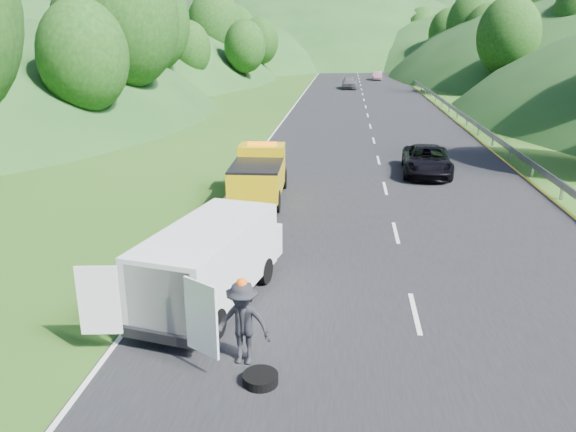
# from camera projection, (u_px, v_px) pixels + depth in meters

# --- Properties ---
(ground) EXTENTS (320.00, 320.00, 0.00)m
(ground) POSITION_uv_depth(u_px,v_px,m) (302.00, 276.00, 16.23)
(ground) COLOR #38661E
(ground) RESTS_ON ground
(road_surface) EXTENTS (14.00, 200.00, 0.02)m
(road_surface) POSITION_uv_depth(u_px,v_px,m) (366.00, 107.00, 53.78)
(road_surface) COLOR black
(road_surface) RESTS_ON ground
(guardrail) EXTENTS (0.06, 140.00, 1.52)m
(guardrail) POSITION_uv_depth(u_px,v_px,m) (426.00, 94.00, 64.91)
(guardrail) COLOR gray
(guardrail) RESTS_ON ground
(tree_line_left) EXTENTS (14.00, 140.00, 14.00)m
(tree_line_left) POSITION_uv_depth(u_px,v_px,m) (195.00, 86.00, 74.83)
(tree_line_left) COLOR #2D5C1B
(tree_line_left) RESTS_ON ground
(tree_line_right) EXTENTS (14.00, 140.00, 14.00)m
(tree_line_right) POSITION_uv_depth(u_px,v_px,m) (521.00, 89.00, 70.77)
(tree_line_right) COLOR #2D5C1B
(tree_line_right) RESTS_ON ground
(hills_backdrop) EXTENTS (201.00, 288.60, 44.00)m
(hills_backdrop) POSITION_uv_depth(u_px,v_px,m) (369.00, 61.00, 143.04)
(hills_backdrop) COLOR #2D5B23
(hills_backdrop) RESTS_ON ground
(tow_truck) EXTENTS (2.16, 5.33, 2.26)m
(tow_truck) POSITION_uv_depth(u_px,v_px,m) (260.00, 173.00, 23.51)
(tow_truck) COLOR black
(tow_truck) RESTS_ON ground
(white_van) EXTENTS (3.81, 6.39, 2.13)m
(white_van) POSITION_uv_depth(u_px,v_px,m) (211.00, 260.00, 14.29)
(white_van) COLOR black
(white_van) RESTS_ON ground
(woman) EXTENTS (0.61, 0.76, 1.84)m
(woman) POSITION_uv_depth(u_px,v_px,m) (219.00, 258.00, 17.57)
(woman) COLOR white
(woman) RESTS_ON ground
(child) EXTENTS (0.64, 0.60, 1.05)m
(child) POSITION_uv_depth(u_px,v_px,m) (204.00, 282.00, 15.85)
(child) COLOR tan
(child) RESTS_ON ground
(worker) EXTENTS (1.27, 0.82, 1.85)m
(worker) POSITION_uv_depth(u_px,v_px,m) (244.00, 363.00, 11.96)
(worker) COLOR black
(worker) RESTS_ON ground
(suitcase) EXTENTS (0.38, 0.22, 0.60)m
(suitcase) POSITION_uv_depth(u_px,v_px,m) (175.00, 258.00, 16.74)
(suitcase) COLOR #4E4D3B
(suitcase) RESTS_ON ground
(spare_tire) EXTENTS (0.73, 0.73, 0.20)m
(spare_tire) POSITION_uv_depth(u_px,v_px,m) (261.00, 384.00, 11.24)
(spare_tire) COLOR black
(spare_tire) RESTS_ON ground
(passing_suv) EXTENTS (2.62, 5.11, 1.38)m
(passing_suv) POSITION_uv_depth(u_px,v_px,m) (426.00, 174.00, 28.02)
(passing_suv) COLOR black
(passing_suv) RESTS_ON ground
(dist_car_a) EXTENTS (1.85, 4.59, 1.56)m
(dist_car_a) POSITION_uv_depth(u_px,v_px,m) (349.00, 89.00, 71.47)
(dist_car_a) COLOR #46454A
(dist_car_a) RESTS_ON ground
(dist_car_b) EXTENTS (1.38, 3.97, 1.31)m
(dist_car_b) POSITION_uv_depth(u_px,v_px,m) (377.00, 80.00, 85.04)
(dist_car_b) COLOR #734C58
(dist_car_b) RESTS_ON ground
(dist_car_c) EXTENTS (2.03, 4.99, 1.45)m
(dist_car_c) POSITION_uv_depth(u_px,v_px,m) (350.00, 71.00, 105.05)
(dist_car_c) COLOR #8A4558
(dist_car_c) RESTS_ON ground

